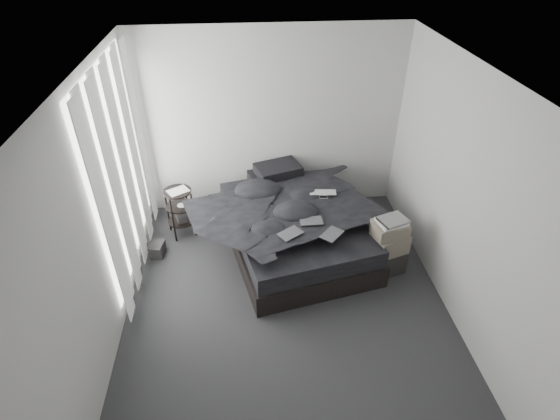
{
  "coord_description": "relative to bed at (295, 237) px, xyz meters",
  "views": [
    {
      "loc": [
        -0.4,
        -3.48,
        3.74
      ],
      "look_at": [
        0.0,
        0.8,
        0.75
      ],
      "focal_mm": 28.0,
      "sensor_mm": 36.0,
      "label": 1
    }
  ],
  "objects": [
    {
      "name": "floor",
      "position": [
        -0.22,
        -1.02,
        -0.14
      ],
      "size": [
        3.6,
        4.2,
        0.01
      ],
      "primitive_type": "cube",
      "color": "#2C2D2F",
      "rests_on": "ground"
    },
    {
      "name": "ceiling",
      "position": [
        -0.22,
        -1.02,
        2.46
      ],
      "size": [
        3.6,
        4.2,
        0.01
      ],
      "primitive_type": "cube",
      "color": "white",
      "rests_on": "ground"
    },
    {
      "name": "wall_back",
      "position": [
        -0.22,
        1.08,
        1.16
      ],
      "size": [
        3.6,
        0.01,
        2.6
      ],
      "primitive_type": "cube",
      "color": "beige",
      "rests_on": "ground"
    },
    {
      "name": "wall_front",
      "position": [
        -0.22,
        -3.12,
        1.16
      ],
      "size": [
        3.6,
        0.01,
        2.6
      ],
      "primitive_type": "cube",
      "color": "beige",
      "rests_on": "ground"
    },
    {
      "name": "wall_left",
      "position": [
        -2.02,
        -1.02,
        1.16
      ],
      "size": [
        0.01,
        4.2,
        2.6
      ],
      "primitive_type": "cube",
      "color": "beige",
      "rests_on": "ground"
    },
    {
      "name": "wall_right",
      "position": [
        1.58,
        -1.02,
        1.16
      ],
      "size": [
        0.01,
        4.2,
        2.6
      ],
      "primitive_type": "cube",
      "color": "beige",
      "rests_on": "ground"
    },
    {
      "name": "window_left",
      "position": [
        -2.0,
        -0.12,
        1.21
      ],
      "size": [
        0.02,
        2.0,
        2.3
      ],
      "primitive_type": "cube",
      "color": "white",
      "rests_on": "wall_left"
    },
    {
      "name": "curtain_left",
      "position": [
        -1.95,
        -0.12,
        1.14
      ],
      "size": [
        0.06,
        2.12,
        2.48
      ],
      "primitive_type": "cube",
      "color": "white",
      "rests_on": "wall_left"
    },
    {
      "name": "bed",
      "position": [
        0.0,
        0.0,
        0.0
      ],
      "size": [
        2.03,
        2.42,
        0.29
      ],
      "primitive_type": "cube",
      "rotation": [
        0.0,
        0.0,
        0.21
      ],
      "color": "black",
      "rests_on": "floor"
    },
    {
      "name": "mattress",
      "position": [
        0.0,
        0.0,
        0.26
      ],
      "size": [
        1.95,
        2.35,
        0.23
      ],
      "primitive_type": "cube",
      "rotation": [
        0.0,
        0.0,
        0.21
      ],
      "color": "black",
      "rests_on": "bed"
    },
    {
      "name": "duvet",
      "position": [
        0.01,
        -0.05,
        0.5
      ],
      "size": [
        1.92,
        2.11,
        0.25
      ],
      "primitive_type": "imported",
      "rotation": [
        0.0,
        0.0,
        0.21
      ],
      "color": "black",
      "rests_on": "mattress"
    },
    {
      "name": "pillow_lower",
      "position": [
        -0.22,
        0.8,
        0.44
      ],
      "size": [
        0.72,
        0.56,
        0.14
      ],
      "primitive_type": "cube",
      "rotation": [
        0.0,
        0.0,
        0.21
      ],
      "color": "black",
      "rests_on": "mattress"
    },
    {
      "name": "pillow_upper",
      "position": [
        -0.15,
        0.79,
        0.58
      ],
      "size": [
        0.7,
        0.58,
        0.13
      ],
      "primitive_type": "cube",
      "rotation": [
        0.0,
        0.0,
        0.32
      ],
      "color": "black",
      "rests_on": "pillow_lower"
    },
    {
      "name": "laptop",
      "position": [
        0.37,
        0.13,
        0.63
      ],
      "size": [
        0.36,
        0.25,
        0.03
      ],
      "primitive_type": "imported",
      "rotation": [
        0.0,
        0.0,
        -0.1
      ],
      "color": "silver",
      "rests_on": "duvet"
    },
    {
      "name": "comic_a",
      "position": [
        -0.13,
        -0.61,
        0.62
      ],
      "size": [
        0.32,
        0.3,
        0.01
      ],
      "primitive_type": "cube",
      "rotation": [
        0.0,
        0.0,
        0.6
      ],
      "color": "black",
      "rests_on": "duvet"
    },
    {
      "name": "comic_b",
      "position": [
        0.14,
        -0.39,
        0.63
      ],
      "size": [
        0.27,
        0.18,
        0.01
      ],
      "primitive_type": "cube",
      "rotation": [
        0.0,
        0.0,
        0.0
      ],
      "color": "black",
      "rests_on": "duvet"
    },
    {
      "name": "comic_c",
      "position": [
        0.33,
        -0.67,
        0.64
      ],
      "size": [
        0.31,
        0.32,
        0.01
      ],
      "primitive_type": "cube",
      "rotation": [
        0.0,
        0.0,
        0.82
      ],
      "color": "black",
      "rests_on": "duvet"
    },
    {
      "name": "side_stand",
      "position": [
        -1.51,
        0.43,
        0.19
      ],
      "size": [
        0.48,
        0.48,
        0.68
      ],
      "primitive_type": "cylinder",
      "rotation": [
        0.0,
        0.0,
        0.38
      ],
      "color": "black",
      "rests_on": "floor"
    },
    {
      "name": "papers",
      "position": [
        -1.5,
        0.43,
        0.54
      ],
      "size": [
        0.33,
        0.3,
        0.01
      ],
      "primitive_type": "cube",
      "rotation": [
        0.0,
        0.0,
        0.56
      ],
      "color": "white",
      "rests_on": "side_stand"
    },
    {
      "name": "floor_books",
      "position": [
        -1.8,
        -0.01,
        -0.06
      ],
      "size": [
        0.19,
        0.25,
        0.16
      ],
      "primitive_type": "cube",
      "rotation": [
        0.0,
        0.0,
        -0.15
      ],
      "color": "black",
      "rests_on": "floor"
    },
    {
      "name": "box_lower",
      "position": [
        1.06,
        -0.56,
        0.01
      ],
      "size": [
        0.49,
        0.42,
        0.31
      ],
      "primitive_type": "cube",
      "rotation": [
        0.0,
        0.0,
        0.24
      ],
      "color": "black",
      "rests_on": "floor"
    },
    {
      "name": "box_mid",
      "position": [
        1.07,
        -0.57,
        0.29
      ],
      "size": [
        0.47,
        0.42,
        0.24
      ],
      "primitive_type": "cube",
      "rotation": [
        0.0,
        0.0,
        0.31
      ],
      "color": "#686152",
      "rests_on": "box_lower"
    },
    {
      "name": "box_upper",
      "position": [
        1.05,
        -0.56,
        0.49
      ],
      "size": [
        0.43,
        0.37,
        0.17
      ],
      "primitive_type": "cube",
      "rotation": [
        0.0,
        0.0,
        0.19
      ],
      "color": "#686152",
      "rests_on": "box_mid"
    },
    {
      "name": "art_book_white",
      "position": [
        1.06,
        -0.56,
        0.59
      ],
      "size": [
        0.38,
        0.33,
        0.03
      ],
      "primitive_type": "cube",
      "rotation": [
        0.0,
        0.0,
        0.24
      ],
      "color": "silver",
      "rests_on": "box_upper"
    },
    {
      "name": "art_book_snake",
      "position": [
        1.07,
        -0.57,
        0.62
      ],
      "size": [
        0.38,
        0.34,
        0.03
      ],
      "primitive_type": "cube",
      "rotation": [
        0.0,
        0.0,
        0.35
      ],
      "color": "silver",
      "rests_on": "art_book_white"
    }
  ]
}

